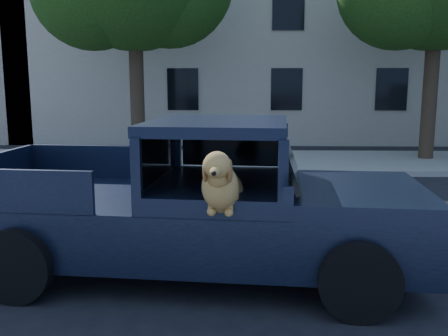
% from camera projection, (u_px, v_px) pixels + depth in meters
% --- Properties ---
extents(ground, '(120.00, 120.00, 0.00)m').
position_uv_depth(ground, '(305.00, 283.00, 6.28)').
color(ground, black).
rests_on(ground, ground).
extents(far_sidewalk, '(60.00, 4.00, 0.15)m').
position_uv_depth(far_sidewalk, '(266.00, 161.00, 15.32)').
color(far_sidewalk, gray).
rests_on(far_sidewalk, ground).
extents(lane_stripes, '(21.60, 0.14, 0.01)m').
position_uv_depth(lane_stripes, '(386.00, 213.00, 9.57)').
color(lane_stripes, silver).
rests_on(lane_stripes, ground).
extents(building_main, '(26.00, 6.00, 9.00)m').
position_uv_depth(building_main, '(327.00, 35.00, 21.67)').
color(building_main, '#C0B49E').
rests_on(building_main, ground).
extents(pickup_truck, '(5.85, 3.15, 2.03)m').
position_uv_depth(pickup_truck, '(191.00, 223.00, 6.51)').
color(pickup_truck, black).
rests_on(pickup_truck, ground).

